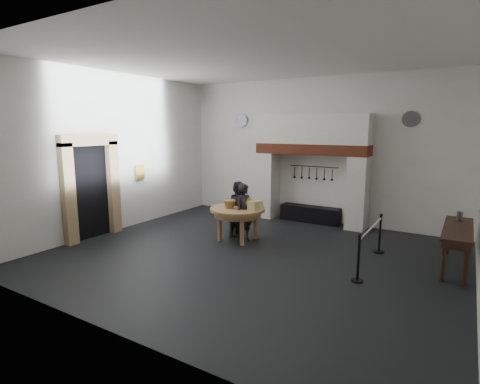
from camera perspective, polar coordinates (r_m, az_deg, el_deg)
The scene contains 31 objects.
floor at distance 8.95m, azimuth 1.88°, elevation -9.60°, with size 9.00×8.00×0.02m, color black.
ceiling at distance 8.57m, azimuth 2.06°, elevation 20.05°, with size 9.00×8.00×0.02m, color silver.
wall_back at distance 12.10m, azimuth 11.41°, elevation 6.22°, with size 9.00×0.02×4.50m, color white.
wall_front at distance 5.39m, azimuth -19.54°, elevation 1.43°, with size 9.00×0.02×4.50m, color white.
wall_left at distance 11.38m, azimuth -18.26°, elevation 5.69°, with size 0.02×8.00×4.50m, color white.
chimney_pier_left at distance 12.50m, azimuth 4.31°, elevation 1.08°, with size 0.55×0.70×2.15m, color silver.
chimney_pier_right at distance 11.48m, azimuth 17.52°, elevation -0.16°, with size 0.55×0.70×2.15m, color silver.
hearth_brick_band at distance 11.77m, azimuth 10.83°, elevation 6.43°, with size 3.50×0.72×0.32m, color #9E442B.
chimney_hood at distance 11.75m, azimuth 10.92°, elevation 9.40°, with size 3.50×0.70×0.90m, color silver.
iron_range at distance 12.13m, azimuth 10.63°, elevation -3.31°, with size 1.90×0.45×0.50m, color black.
utensil_rail at distance 12.07m, azimuth 11.20°, elevation 3.83°, with size 0.02×0.02×1.60m, color black.
door_recess at distance 10.85m, azimuth -21.88°, elevation -0.03°, with size 0.04×1.10×2.50m, color black.
door_jamb_near at distance 10.37m, azimuth -24.69°, elevation -0.38°, with size 0.22×0.30×2.60m, color tan.
door_jamb_far at distance 11.20m, azimuth -18.76°, elevation 0.70°, with size 0.22×0.30×2.60m, color tan.
door_lintel at distance 10.64m, azimuth -22.08°, elevation 7.37°, with size 0.22×1.70×0.30m, color tan.
wall_plaque at distance 11.93m, azimuth -15.01°, elevation 2.89°, with size 0.05×0.34×0.44m, color gold.
work_table at distance 9.90m, azimuth -0.38°, elevation -2.64°, with size 1.45×1.45×0.07m, color tan.
pumpkin at distance 9.84m, azimuth 0.91°, elevation -1.58°, with size 0.36×0.36×0.31m, color orange.
cheese_block_big at distance 9.57m, azimuth 2.00°, elevation -2.12°, with size 0.22×0.22×0.24m, color #DFC985.
cheese_block_small at distance 9.84m, azimuth 2.76°, elevation -1.91°, with size 0.18×0.18×0.20m, color #F3F391.
wicker_basket at distance 9.82m, azimuth -1.59°, elevation -1.87°, with size 0.32×0.32×0.22m, color #A66F3C.
bread_loaf at distance 10.22m, azimuth 0.18°, elevation -1.66°, with size 0.31×0.18×0.13m, color olive.
visitor_near at distance 9.80m, azimuth 0.68°, elevation -3.17°, with size 0.56×0.37×1.54m, color black.
visitor_far at distance 10.34m, azimuth -0.09°, elevation -2.56°, with size 0.74×0.57×1.52m, color black.
side_table at distance 9.15m, azimuth 30.30°, elevation -4.86°, with size 0.55×2.20×0.06m, color #341F13.
pewter_jug at distance 9.71m, azimuth 30.47°, elevation -3.25°, with size 0.12×0.12×0.22m, color #4B4B50.
pewter_plate_back_left at distance 13.22m, azimuth 0.25°, elevation 10.83°, with size 0.44×0.44×0.03m, color #4C4C51.
pewter_plate_back_right at distance 11.40m, azimuth 24.54°, elevation 10.09°, with size 0.44×0.44×0.03m, color #4C4C51.
barrier_post_near at distance 7.73m, azimuth 17.60°, elevation -9.77°, with size 0.05×0.05×0.90m, color black.
barrier_post_far at distance 9.60m, azimuth 20.54°, elevation -6.08°, with size 0.05×0.05×0.90m, color black.
barrier_rope at distance 8.55m, azimuth 19.39°, elevation -5.17°, with size 0.04×0.04×2.00m, color silver.
Camera 1 is at (4.16, -7.34, 2.99)m, focal length 28.00 mm.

